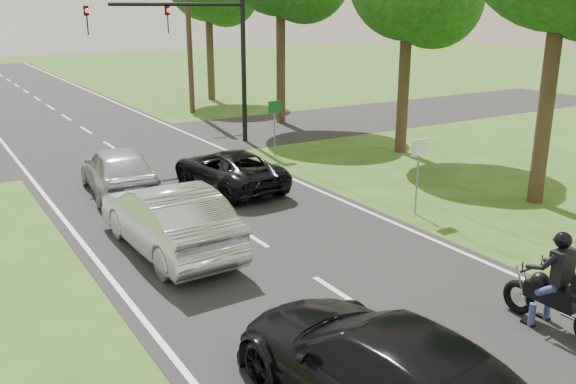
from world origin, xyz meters
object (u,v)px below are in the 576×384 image
object	(u,v)px
silver_suv	(118,170)
dark_car_behind	(384,372)
dark_suv	(228,169)
traffic_signal	(201,43)
sign_white	(419,158)
sign_green	(275,115)
utility_pole_far	(188,16)
motorcycle_rider	(561,294)
silver_sedan	(168,218)

from	to	relation	value
silver_suv	dark_car_behind	size ratio (longest dim) A/B	0.85
dark_suv	traffic_signal	bearing A→B (deg)	-112.05
traffic_signal	sign_white	world-z (taller)	traffic_signal
silver_suv	sign_green	xyz separation A→B (m)	(6.58, 1.80, 0.83)
dark_suv	utility_pole_far	world-z (taller)	utility_pole_far
dark_suv	utility_pole_far	xyz separation A→B (m)	(4.80, 14.07, 4.45)
motorcycle_rider	dark_suv	world-z (taller)	motorcycle_rider
traffic_signal	motorcycle_rider	bearing A→B (deg)	-93.24
traffic_signal	silver_suv	bearing A→B (deg)	-136.16
motorcycle_rider	dark_suv	bearing A→B (deg)	94.10
silver_sedan	utility_pole_far	bearing A→B (deg)	-116.58
dark_car_behind	utility_pole_far	world-z (taller)	utility_pole_far
motorcycle_rider	utility_pole_far	xyz separation A→B (m)	(3.83, 25.07, 4.35)
dark_car_behind	sign_white	distance (m)	9.11
utility_pole_far	sign_green	bearing A→B (deg)	-96.73
dark_suv	dark_car_behind	distance (m)	11.71
dark_suv	sign_green	distance (m)	4.74
motorcycle_rider	traffic_signal	xyz separation A→B (m)	(0.97, 17.07, 3.40)
silver_suv	sign_green	distance (m)	6.88
motorcycle_rider	silver_sedan	distance (m)	8.38
motorcycle_rider	silver_suv	world-z (taller)	motorcycle_rider
motorcycle_rider	sign_white	world-z (taller)	sign_white
utility_pole_far	sign_white	world-z (taller)	utility_pole_far
motorcycle_rider	dark_car_behind	distance (m)	4.20
utility_pole_far	sign_green	world-z (taller)	utility_pole_far
silver_sedan	silver_suv	size ratio (longest dim) A/B	1.10
motorcycle_rider	sign_green	bearing A→B (deg)	78.87
dark_car_behind	traffic_signal	bearing A→B (deg)	-110.70
silver_sedan	sign_green	size ratio (longest dim) A/B	2.29
silver_sedan	traffic_signal	xyz separation A→B (m)	(5.40, 9.96, 3.32)
silver_suv	utility_pole_far	distance (m)	15.66
dark_suv	silver_sedan	size ratio (longest dim) A/B	0.92
motorcycle_rider	utility_pole_far	size ratio (longest dim) A/B	0.22
traffic_signal	silver_sedan	bearing A→B (deg)	-118.46
silver_sedan	sign_green	bearing A→B (deg)	-136.96
utility_pole_far	sign_white	xyz separation A→B (m)	(-1.50, -19.02, -3.49)
motorcycle_rider	silver_suv	size ratio (longest dim) A/B	0.49
dark_car_behind	dark_suv	bearing A→B (deg)	-110.12
sign_white	sign_green	xyz separation A→B (m)	(0.20, 8.00, 0.00)
dark_suv	traffic_signal	size ratio (longest dim) A/B	0.70
motorcycle_rider	traffic_signal	distance (m)	17.43
silver_sedan	sign_white	world-z (taller)	sign_white
sign_white	sign_green	size ratio (longest dim) A/B	1.00
silver_suv	dark_car_behind	distance (m)	12.50
dark_suv	silver_suv	distance (m)	3.33
dark_suv	utility_pole_far	size ratio (longest dim) A/B	0.45
motorcycle_rider	sign_green	size ratio (longest dim) A/B	1.02
traffic_signal	dark_suv	bearing A→B (deg)	-107.68
silver_sedan	dark_suv	bearing A→B (deg)	-133.57
traffic_signal	sign_green	distance (m)	4.24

